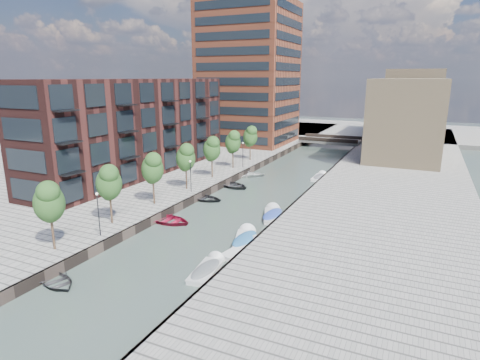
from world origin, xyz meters
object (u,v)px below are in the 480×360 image
Objects in this scene: tree_6 at (250,136)px; sloop_1 at (205,200)px; motorboat_1 at (208,269)px; motorboat_4 at (320,177)px; motorboat_2 at (246,249)px; tree_3 at (186,157)px; motorboat_0 at (245,239)px; tree_4 at (212,148)px; sloop_0 at (57,284)px; tree_1 at (109,181)px; sloop_3 at (249,176)px; motorboat_3 at (273,215)px; tree_0 at (49,201)px; car at (383,148)px; sloop_2 at (169,223)px; sloop_4 at (233,187)px; bridge at (330,140)px; tree_2 at (152,167)px; tree_5 at (233,141)px.

tree_6 is 22.47m from sloop_1.
motorboat_1 is (12.87, -38.38, -5.12)m from tree_6.
motorboat_2 is at bearing -89.16° from motorboat_4.
motorboat_0 is at bearing -38.63° from tree_3.
tree_4 reaches higher than sloop_0.
tree_1 is 15.04m from motorboat_2.
sloop_3 is at bearing 107.49° from motorboat_1.
motorboat_3 is at bearing -36.92° from tree_4.
motorboat_2 is (14.01, 8.59, -5.22)m from tree_0.
motorboat_3 is at bearing 89.26° from motorboat_1.
tree_6 reaches higher than car.
tree_4 is (0.00, 7.00, 0.00)m from tree_3.
sloop_2 is at bearing 72.98° from tree_0.
sloop_3 is at bearing 76.99° from tree_3.
tree_4 reaches higher than motorboat_1.
motorboat_1 is at bearing -14.70° from tree_1.
sloop_0 is at bearing 160.00° from sloop_3.
sloop_1 is 7.10m from sloop_4.
tree_0 reaches higher than motorboat_1.
sloop_3 is 0.89× the size of motorboat_0.
motorboat_3 is (9.96, -2.20, 0.21)m from sloop_1.
bridge is 33.92m from sloop_3.
tree_1 is at bearing -113.83° from motorboat_4.
tree_2 is 1.28× the size of sloop_1.
tree_2 is 1.00× the size of tree_5.
tree_6 is 27.67m from car.
sloop_4 is (0.11, 30.47, 0.00)m from sloop_0.
sloop_2 is 27.96m from motorboat_4.
motorboat_2 is (10.43, -18.88, 0.09)m from sloop_4.
sloop_1 is 19.41m from motorboat_1.
motorboat_4 is (13.59, 2.76, -5.12)m from tree_5.
sloop_2 is at bearing 139.16° from motorboat_1.
motorboat_4 is at bearing -28.26° from sloop_4.
tree_0 is 21.30m from sloop_1.
tree_4 reaches higher than sloop_3.
car is at bearing 50.98° from tree_5.
sloop_1 is 1.00× the size of motorboat_4.
tree_2 reaches higher than car.
sloop_1 is (3.10, 13.39, -5.31)m from tree_1.
sloop_0 is 37.54m from sloop_3.
sloop_4 is at bearing 1.79° from sloop_2.
sloop_1 is 0.85× the size of motorboat_0.
tree_4 is at bearing -144.31° from motorboat_4.
tree_1 is 7.92m from sloop_2.
motorboat_1 is at bearing -91.20° from motorboat_4.
tree_4 reaches higher than motorboat_4.
motorboat_3 reaches higher than motorboat_1.
bridge reaches higher than motorboat_1.
tree_5 is at bearing 90.00° from tree_3.
tree_0 reaches higher than sloop_2.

